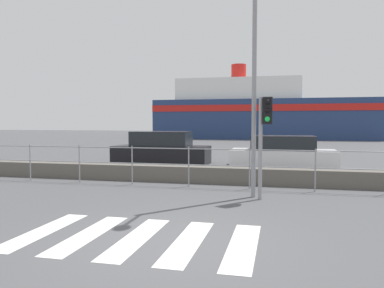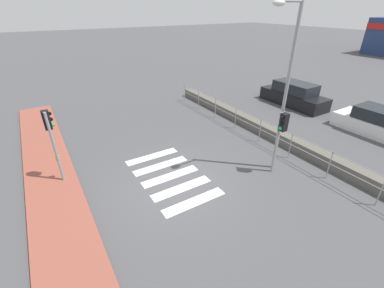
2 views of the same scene
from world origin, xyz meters
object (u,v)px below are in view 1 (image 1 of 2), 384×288
Objects in this scene: ferry_boat at (259,113)px; parked_car_black at (161,150)px; traffic_light_far at (265,125)px; streetlamp at (254,46)px; parked_car_white at (283,154)px.

parked_car_black is (-3.07, -29.21, -2.42)m from ferry_boat.
traffic_light_far is 0.41× the size of streetlamp.
streetlamp reaches higher than traffic_light_far.
parked_car_black is at bearing 123.23° from streetlamp.
ferry_boat is (-2.05, 36.62, 1.17)m from traffic_light_far.
parked_car_black is at bearing -96.01° from ferry_boat.
streetlamp is (-0.30, 0.05, 1.99)m from traffic_light_far.
ferry_boat is 29.43m from parked_car_white.
ferry_boat reaches higher than streetlamp.
ferry_boat is 5.76× the size of parked_car_white.
ferry_boat is 5.78× the size of parked_car_black.
traffic_light_far is 0.57× the size of parked_car_black.
ferry_boat is at bearing 92.74° from streetlamp.
streetlamp is 36.62m from ferry_boat.
parked_car_white is at bearing -84.97° from ferry_boat.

